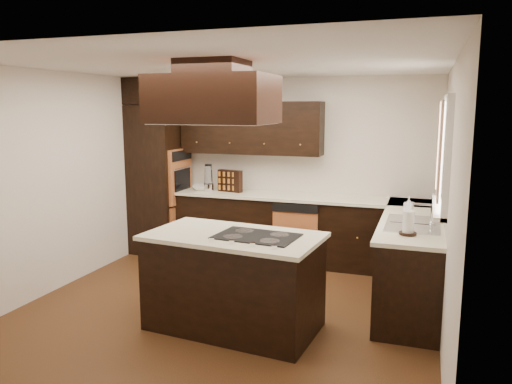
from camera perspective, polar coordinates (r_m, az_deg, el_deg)
floor at (r=5.43m, az=-3.14°, el=-13.12°), size 4.20×4.20×0.02m
ceiling at (r=5.03m, az=-3.41°, el=14.42°), size 4.20×4.20×0.02m
wall_back at (r=7.06m, az=3.22°, el=2.78°), size 4.20×0.02×2.50m
wall_front at (r=3.27m, az=-17.45°, el=-5.69°), size 4.20×0.02×2.50m
wall_left at (r=6.19m, az=-21.68°, el=1.15°), size 0.02×4.20×2.50m
wall_right at (r=4.71m, az=21.22°, el=-1.28°), size 0.02×4.20×2.50m
oven_column at (r=7.40m, az=-11.02°, el=1.45°), size 0.65×0.75×2.12m
wall_oven_face at (r=7.22m, az=-8.63°, el=1.81°), size 0.05×0.62×0.78m
base_cabinets_back at (r=6.90m, az=2.74°, el=-4.21°), size 2.93×0.60×0.88m
base_cabinets_right at (r=5.78m, az=17.32°, el=-7.41°), size 0.60×2.40×0.88m
countertop_back at (r=6.79m, az=2.73°, el=-0.47°), size 2.93×0.63×0.04m
countertop_right at (r=5.66m, az=17.40°, el=-2.94°), size 0.63×2.40×0.04m
upper_cabinets at (r=6.97m, az=-0.57°, el=7.33°), size 2.00×0.34×0.72m
dishwasher_front at (r=6.56m, az=4.48°, el=-5.36°), size 0.60×0.05×0.72m
window_frame at (r=5.21m, az=20.83°, el=4.17°), size 0.06×1.32×1.12m
window_pane at (r=5.21m, az=21.14°, el=4.15°), size 0.00×1.20×1.00m
curtain_left at (r=4.78m, az=20.29°, el=4.37°), size 0.02×0.34×0.90m
curtain_right at (r=5.62m, az=20.13°, el=5.07°), size 0.02×0.34×0.90m
sink_rim at (r=5.32m, az=17.46°, el=-3.48°), size 0.52×0.84×0.01m
island at (r=4.82m, az=-2.55°, el=-10.37°), size 1.63×1.00×0.88m
island_top at (r=4.69m, az=-2.59°, el=-5.08°), size 1.70×1.06×0.04m
cooktop at (r=4.58m, az=0.06°, el=-5.08°), size 0.78×0.56×0.01m
range_hood at (r=4.46m, az=-4.89°, el=10.51°), size 1.05×0.72×0.42m
hood_duct at (r=4.48m, az=-4.94°, el=14.03°), size 0.55×0.50×0.13m
blender_base at (r=7.11m, az=-5.43°, el=0.53°), size 0.15×0.15×0.10m
blender_pitcher at (r=7.08m, az=-5.46°, el=1.96°), size 0.13×0.13×0.26m
spice_rack at (r=7.01m, az=-2.98°, el=1.28°), size 0.38×0.18×0.31m
mixing_bowl at (r=7.20m, az=-6.25°, el=0.50°), size 0.36×0.36×0.07m
soap_bottle at (r=5.80m, az=17.06°, el=-1.46°), size 0.11×0.11×0.19m
paper_towel at (r=4.84m, az=17.01°, el=-3.42°), size 0.12×0.12×0.23m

